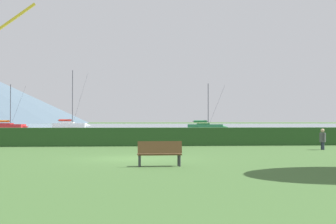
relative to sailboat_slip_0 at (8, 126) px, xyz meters
The scene contains 8 objects.
ground_plane 77.04m from the sailboat_slip_0, 72.34° to the right, with size 1000.00×1000.00×0.00m, color #3D602D.
harbor_water 67.75m from the sailboat_slip_0, 69.82° to the left, with size 320.00×246.00×0.00m, color #8499A8.
hedge_line 66.64m from the sailboat_slip_0, 69.47° to the right, with size 80.00×1.20×1.24m, color #284C23.
sailboat_slip_0 is the anchor object (origin of this frame).
sailboat_slip_2 17.70m from the sailboat_slip_0, 54.64° to the left, with size 8.82×3.47×13.20m.
sailboat_slip_3 38.43m from the sailboat_slip_0, ahead, with size 7.79×3.34×8.79m.
park_bench_under_tree 80.88m from the sailboat_slip_0, 72.57° to the right, with size 1.66×0.52×0.95m.
person_seated_viewer 76.08m from the sailboat_slip_0, 63.02° to the right, with size 0.36×0.57×1.25m.
Camera 1 is at (-0.38, -21.52, 1.71)m, focal length 50.84 mm.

